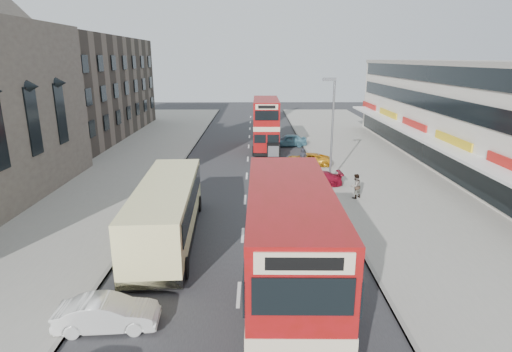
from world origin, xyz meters
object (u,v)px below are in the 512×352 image
(car_right_c, at_px, (288,140))
(pedestrian_near, at_px, (356,186))
(bus_main, at_px, (289,267))
(car_right_a, at_px, (315,179))
(bus_second, at_px, (266,124))
(car_left_front, at_px, (107,314))
(car_right_b, at_px, (307,160))
(coach, at_px, (167,210))
(cyclist, at_px, (303,165))
(street_lamp, at_px, (332,123))

(car_right_c, relative_size, pedestrian_near, 2.31)
(pedestrian_near, bearing_deg, bus_main, 36.20)
(car_right_a, bearing_deg, bus_second, -168.46)
(car_left_front, bearing_deg, car_right_b, -27.77)
(car_left_front, bearing_deg, bus_second, -16.48)
(coach, xyz_separation_m, car_left_front, (-0.65, -7.66, -1.13))
(car_left_front, height_order, car_right_c, car_right_c)
(bus_second, distance_m, coach, 23.66)
(coach, bearing_deg, cyclist, 53.22)
(coach, bearing_deg, street_lamp, 41.65)
(coach, bearing_deg, car_right_a, 42.35)
(bus_main, height_order, car_right_a, bus_main)
(bus_main, height_order, pedestrian_near, bus_main)
(coach, bearing_deg, bus_second, 72.24)
(car_left_front, xyz_separation_m, cyclist, (9.44, 20.95, 0.14))
(pedestrian_near, bearing_deg, bus_second, -102.99)
(bus_main, distance_m, car_left_front, 6.90)
(pedestrian_near, distance_m, cyclist, 7.42)
(bus_second, distance_m, car_left_front, 31.31)
(car_left_front, height_order, car_right_a, car_left_front)
(street_lamp, xyz_separation_m, bus_main, (-4.70, -18.85, -1.96))
(car_right_c, distance_m, cyclist, 11.26)
(street_lamp, relative_size, cyclist, 3.71)
(street_lamp, height_order, bus_main, street_lamp)
(bus_main, height_order, car_left_front, bus_main)
(pedestrian_near, bearing_deg, coach, -3.32)
(car_right_a, bearing_deg, pedestrian_near, 33.95)
(bus_second, xyz_separation_m, car_left_front, (-6.55, -30.54, -2.14))
(bus_second, height_order, coach, bus_second)
(car_left_front, bearing_deg, cyclist, -28.63)
(car_right_a, xyz_separation_m, car_right_c, (-0.89, 14.99, 0.10))
(street_lamp, distance_m, bus_second, 13.36)
(car_left_front, height_order, cyclist, cyclist)
(bus_second, distance_m, car_right_a, 13.94)
(car_right_b, height_order, car_right_c, car_right_c)
(car_right_c, bearing_deg, coach, -24.80)
(car_right_a, distance_m, pedestrian_near, 3.89)
(coach, relative_size, cyclist, 5.12)
(street_lamp, bearing_deg, coach, -135.03)
(bus_main, height_order, coach, bus_main)
(car_right_b, bearing_deg, street_lamp, 12.05)
(bus_main, relative_size, car_right_c, 2.42)
(car_right_c, bearing_deg, pedestrian_near, 4.26)
(car_right_a, xyz_separation_m, cyclist, (-0.55, 3.74, 0.15))
(bus_main, xyz_separation_m, car_left_front, (-6.49, 0.66, -2.22))
(coach, xyz_separation_m, car_right_c, (8.45, 24.55, -1.04))
(bus_main, xyz_separation_m, coach, (-5.85, 8.31, -1.09))
(bus_second, bearing_deg, car_right_b, 116.72)
(car_right_a, bearing_deg, bus_main, -13.99)
(bus_second, height_order, car_right_a, bus_second)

